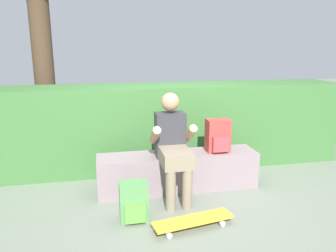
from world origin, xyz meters
TOP-DOWN VIEW (x-y plane):
  - ground_plane at (0.00, 0.00)m, footprint 24.00×24.00m
  - bench_main at (0.00, 0.33)m, footprint 1.93×0.42m
  - person_skater at (-0.11, 0.12)m, footprint 0.49×0.62m
  - skateboard_near_person at (-0.06, -0.58)m, footprint 0.82×0.34m
  - backpack_on_bench at (0.49, 0.32)m, footprint 0.28×0.23m
  - backpack_on_ground at (-0.61, -0.32)m, footprint 0.28×0.23m
  - hedge_row at (-0.47, 1.18)m, footprint 6.08×0.74m

SIDE VIEW (x-z plane):
  - ground_plane at x=0.00m, z-range 0.00..0.00m
  - skateboard_near_person at x=-0.06m, z-range 0.03..0.12m
  - backpack_on_ground at x=-0.61m, z-range -0.01..0.39m
  - bench_main at x=0.00m, z-range 0.00..0.45m
  - hedge_row at x=-0.47m, z-range 0.00..1.18m
  - backpack_on_bench at x=0.49m, z-range 0.44..0.84m
  - person_skater at x=-0.11m, z-range 0.05..1.24m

